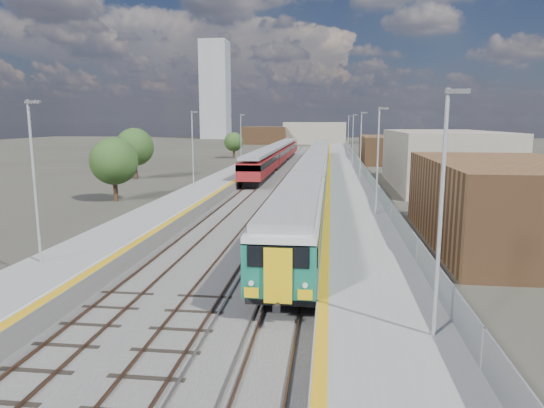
# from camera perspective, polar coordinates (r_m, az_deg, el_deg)

# --- Properties ---
(ground) EXTENTS (320.00, 320.00, 0.00)m
(ground) POSITION_cam_1_polar(r_m,az_deg,el_deg) (63.18, 3.84, 2.87)
(ground) COLOR #47443A
(ground) RESTS_ON ground
(ballast_bed) EXTENTS (10.50, 155.00, 0.06)m
(ballast_bed) POSITION_cam_1_polar(r_m,az_deg,el_deg) (65.81, 2.00, 3.19)
(ballast_bed) COLOR #565451
(ballast_bed) RESTS_ON ground
(tracks) EXTENTS (8.96, 160.00, 0.17)m
(tracks) POSITION_cam_1_polar(r_m,az_deg,el_deg) (67.41, 2.63, 3.41)
(tracks) COLOR #4C3323
(tracks) RESTS_ON ground
(platform_right) EXTENTS (4.70, 155.00, 8.52)m
(platform_right) POSITION_cam_1_polar(r_m,az_deg,el_deg) (65.54, 8.59, 3.51)
(platform_right) COLOR slate
(platform_right) RESTS_ON ground
(platform_left) EXTENTS (4.30, 155.00, 8.52)m
(platform_left) POSITION_cam_1_polar(r_m,az_deg,el_deg) (66.66, -3.84, 3.68)
(platform_left) COLOR slate
(platform_left) RESTS_ON ground
(buildings) EXTENTS (72.00, 185.50, 40.00)m
(buildings) POSITION_cam_1_polar(r_m,az_deg,el_deg) (152.77, -1.20, 10.97)
(buildings) COLOR brown
(buildings) RESTS_ON ground
(green_train) EXTENTS (2.85, 79.45, 3.14)m
(green_train) POSITION_cam_1_polar(r_m,az_deg,el_deg) (56.87, 5.05, 4.33)
(green_train) COLOR black
(green_train) RESTS_ON ground
(red_train) EXTENTS (2.80, 56.88, 3.54)m
(red_train) POSITION_cam_1_polar(r_m,az_deg,el_deg) (80.51, 0.59, 5.88)
(red_train) COLOR black
(red_train) RESTS_ON ground
(tree_a) EXTENTS (4.47, 4.47, 6.05)m
(tree_a) POSITION_cam_1_polar(r_m,az_deg,el_deg) (48.18, -18.10, 4.80)
(tree_a) COLOR #382619
(tree_a) RESTS_ON ground
(tree_b) EXTENTS (4.91, 4.91, 6.66)m
(tree_b) POSITION_cam_1_polar(r_m,az_deg,el_deg) (65.80, -15.86, 6.46)
(tree_b) COLOR #382619
(tree_b) RESTS_ON ground
(tree_c) EXTENTS (3.88, 3.88, 5.26)m
(tree_c) POSITION_cam_1_polar(r_m,az_deg,el_deg) (99.60, -4.53, 7.31)
(tree_c) COLOR #382619
(tree_c) RESTS_ON ground
(tree_d) EXTENTS (4.52, 4.52, 6.13)m
(tree_d) POSITION_cam_1_polar(r_m,az_deg,el_deg) (76.33, 21.89, 6.29)
(tree_d) COLOR #382619
(tree_d) RESTS_ON ground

